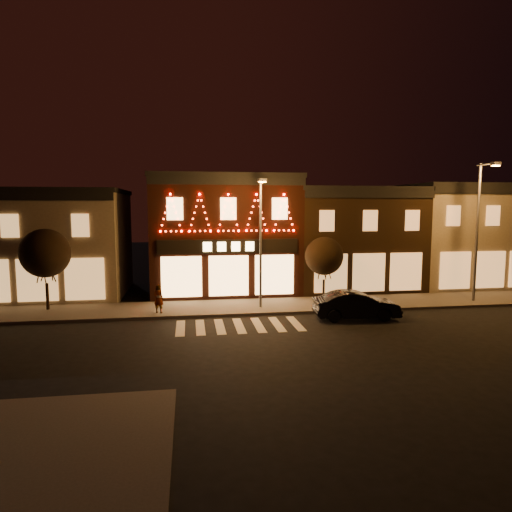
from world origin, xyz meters
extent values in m
plane|color=black|center=(0.00, 0.00, 0.00)|extent=(120.00, 120.00, 0.00)
cube|color=#47423D|center=(2.00, 8.00, 0.07)|extent=(44.00, 4.00, 0.15)
cube|color=#47423D|center=(-6.50, -7.50, 0.07)|extent=(7.00, 7.00, 0.15)
cube|color=#776C55|center=(-13.00, 14.00, 3.50)|extent=(12.00, 8.00, 7.00)
cube|color=black|center=(-13.00, 14.00, 7.15)|extent=(12.20, 8.20, 0.30)
cube|color=black|center=(-13.00, 9.95, 6.75)|extent=(12.00, 0.25, 0.50)
cube|color=black|center=(0.00, 14.00, 4.00)|extent=(10.00, 8.00, 8.00)
cube|color=black|center=(0.00, 14.00, 8.15)|extent=(10.20, 8.20, 0.30)
cube|color=black|center=(0.00, 9.95, 7.75)|extent=(10.00, 0.25, 0.50)
cube|color=black|center=(0.00, 9.90, 3.60)|extent=(9.00, 0.15, 0.90)
cube|color=#FFD87F|center=(0.00, 9.80, 3.60)|extent=(3.40, 0.08, 0.60)
cube|color=#302011|center=(9.50, 14.00, 3.60)|extent=(9.00, 8.00, 7.20)
cube|color=black|center=(9.50, 14.00, 7.35)|extent=(9.20, 8.20, 0.30)
cube|color=black|center=(9.50, 9.95, 6.95)|extent=(9.00, 0.25, 0.50)
cube|color=#776C55|center=(18.50, 14.00, 3.75)|extent=(9.00, 8.00, 7.50)
cube|color=black|center=(18.50, 14.00, 7.65)|extent=(9.20, 8.20, 0.30)
cube|color=black|center=(18.50, 9.95, 7.25)|extent=(9.00, 0.25, 0.50)
cylinder|color=#59595E|center=(1.69, 7.52, 3.94)|extent=(0.15, 0.15, 7.58)
cylinder|color=#59595E|center=(1.61, 6.77, 7.63)|extent=(0.25, 1.52, 0.09)
cube|color=#59595E|center=(1.53, 6.01, 7.58)|extent=(0.50, 0.31, 0.17)
cube|color=orange|center=(1.53, 6.01, 7.48)|extent=(0.38, 0.23, 0.05)
cylinder|color=#59595E|center=(15.45, 7.24, 4.46)|extent=(0.17, 0.17, 8.63)
cylinder|color=#59595E|center=(15.33, 6.39, 8.67)|extent=(0.35, 1.72, 0.11)
cube|color=#59595E|center=(15.21, 5.53, 8.62)|extent=(0.58, 0.37, 0.19)
cube|color=orange|center=(15.21, 5.53, 8.50)|extent=(0.44, 0.27, 0.05)
cylinder|color=black|center=(-10.73, 8.73, 0.92)|extent=(0.18, 0.18, 1.54)
sphere|color=black|center=(-10.73, 8.73, 3.46)|extent=(2.82, 2.82, 2.82)
cylinder|color=black|center=(6.00, 8.83, 0.82)|extent=(0.14, 0.14, 1.33)
sphere|color=black|center=(6.00, 8.83, 3.00)|extent=(2.43, 2.43, 2.43)
imported|color=black|center=(6.52, 4.48, 0.76)|extent=(4.74, 1.96, 1.53)
imported|color=gray|center=(-4.25, 6.87, 0.95)|extent=(0.69, 0.59, 1.61)
camera|label=1|loc=(-2.50, -18.33, 6.15)|focal=31.23mm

